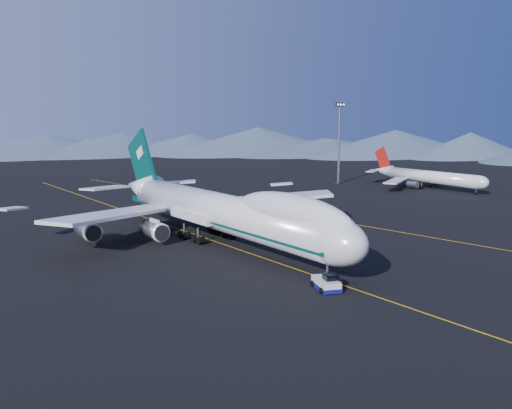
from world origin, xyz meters
TOP-DOWN VIEW (x-y plane):
  - ground at (0.00, 0.00)m, footprint 500.00×500.00m
  - taxiway_line_main at (0.00, 0.00)m, footprint 0.25×220.00m
  - taxiway_line_side at (30.00, 10.00)m, footprint 28.08×198.09m
  - boeing_747 at (0.00, 0.03)m, footprint 59.62×72.43m
  - pushback_tug at (-3.00, -29.50)m, footprint 4.07×5.49m
  - second_jet at (89.90, 26.48)m, footprint 36.76×41.53m
  - service_van at (30.00, 7.58)m, footprint 3.91×5.08m
  - floodlight_mast at (76.65, 51.00)m, footprint 3.19×2.39m

SIDE VIEW (x-z plane):
  - ground at x=0.00m, z-range 0.00..0.00m
  - taxiway_line_main at x=0.00m, z-range 0.01..0.01m
  - taxiway_line_side at x=30.00m, z-range 0.01..0.01m
  - service_van at x=30.00m, z-range 0.00..1.28m
  - pushback_tug at x=-3.00m, z-range -0.40..1.75m
  - second_jet at x=89.90m, z-range -2.33..9.49m
  - boeing_747 at x=0.00m, z-range -3.87..15.50m
  - floodlight_mast at x=76.65m, z-range 0.17..25.99m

